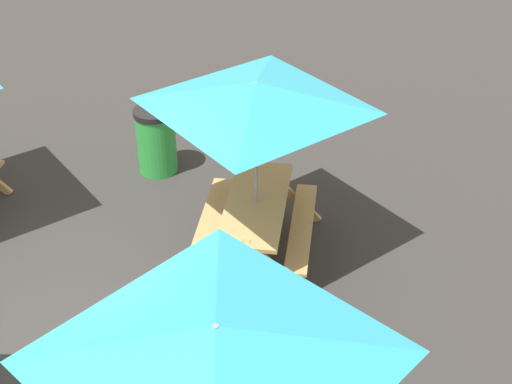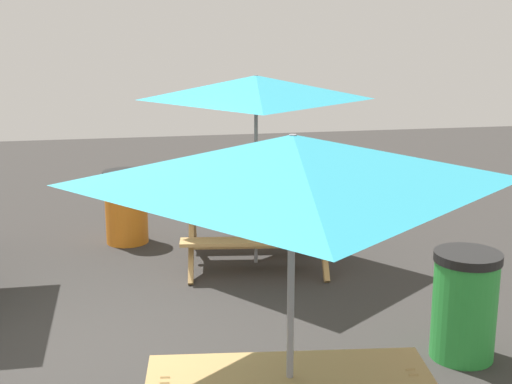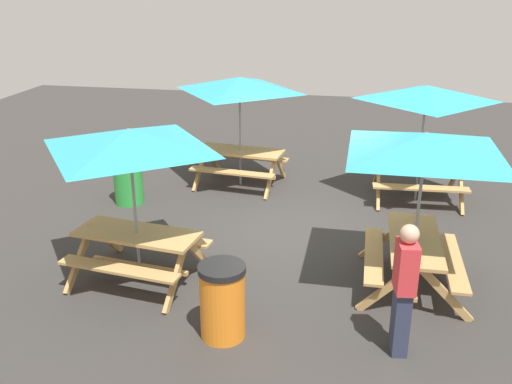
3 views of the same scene
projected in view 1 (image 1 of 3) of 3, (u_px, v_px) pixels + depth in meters
The scene contains 4 objects.
ground_plane at pixel (52, 344), 7.54m from camera, with size 24.00×24.00×0.00m, color #33302D.
picnic_table_0 at pixel (256, 109), 7.73m from camera, with size 2.23×2.23×2.34m.
picnic_table_3 at pixel (217, 360), 4.69m from camera, with size 2.09×2.09×2.34m.
trash_bin_green at pixel (156, 140), 10.18m from camera, with size 0.59×0.59×0.98m.
Camera 1 is at (5.36, 2.24, 5.51)m, focal length 50.00 mm.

